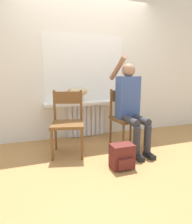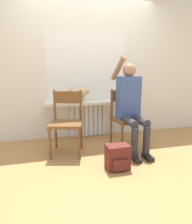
{
  "view_description": "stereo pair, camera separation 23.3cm",
  "coord_description": "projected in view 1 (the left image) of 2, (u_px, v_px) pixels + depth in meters",
  "views": [
    {
      "loc": [
        -0.95,
        -2.16,
        1.14
      ],
      "look_at": [
        0.0,
        0.57,
        0.58
      ],
      "focal_mm": 30.0,
      "sensor_mm": 36.0,
      "label": 1
    },
    {
      "loc": [
        -0.73,
        -2.23,
        1.14
      ],
      "look_at": [
        0.0,
        0.57,
        0.58
      ],
      "focal_mm": 30.0,
      "sensor_mm": 36.0,
      "label": 2
    }
  ],
  "objects": [
    {
      "name": "chair_right",
      "position": [
        126.0,
        117.0,
        3.02
      ],
      "size": [
        0.48,
        0.48,
        0.93
      ],
      "rotation": [
        0.0,
        0.0,
        0.08
      ],
      "color": "brown",
      "rests_on": "ground_plane"
    },
    {
      "name": "backpack",
      "position": [
        122.0,
        156.0,
        2.33
      ],
      "size": [
        0.28,
        0.22,
        0.3
      ],
      "color": "maroon",
      "rests_on": "ground_plane"
    },
    {
      "name": "wall_with_window",
      "position": [
        84.0,
        64.0,
        3.41
      ],
      "size": [
        7.0,
        0.06,
        2.7
      ],
      "color": "white",
      "rests_on": "ground_plane"
    },
    {
      "name": "cat",
      "position": [
        78.0,
        93.0,
        3.27
      ],
      "size": [
        0.45,
        0.14,
        0.25
      ],
      "color": "#DBB77A",
      "rests_on": "windowsill"
    },
    {
      "name": "chair_left",
      "position": [
        68.0,
        122.0,
        2.71
      ],
      "size": [
        0.55,
        0.55,
        0.93
      ],
      "rotation": [
        0.0,
        0.0,
        -0.25
      ],
      "color": "brown",
      "rests_on": "ground_plane"
    },
    {
      "name": "ground_plane",
      "position": [
        110.0,
        161.0,
        2.53
      ],
      "size": [
        12.0,
        12.0,
        0.0
      ],
      "primitive_type": "plane",
      "color": "#B27F47"
    },
    {
      "name": "window_glass",
      "position": [
        85.0,
        68.0,
        3.39
      ],
      "size": [
        1.46,
        0.01,
        1.18
      ],
      "color": "white",
      "rests_on": "windowsill"
    },
    {
      "name": "person",
      "position": [
        130.0,
        102.0,
        2.87
      ],
      "size": [
        0.36,
        1.0,
        1.45
      ],
      "color": "#333338",
      "rests_on": "ground_plane"
    },
    {
      "name": "windowsill",
      "position": [
        87.0,
        103.0,
        3.38
      ],
      "size": [
        1.52,
        0.29,
        0.05
      ],
      "color": "white",
      "rests_on": "radiator"
    },
    {
      "name": "radiator",
      "position": [
        86.0,
        120.0,
        3.53
      ],
      "size": [
        0.7,
        0.08,
        0.63
      ],
      "color": "white",
      "rests_on": "ground_plane"
    }
  ]
}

